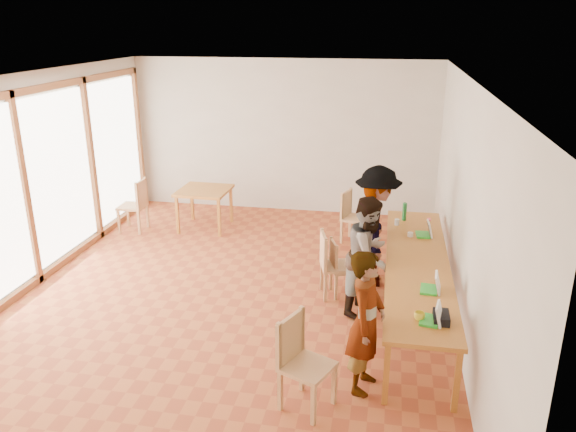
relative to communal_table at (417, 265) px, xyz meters
name	(u,v)px	position (x,y,z in m)	size (l,w,h in m)	color
ground	(231,298)	(-2.50, -0.03, -0.70)	(8.00, 8.00, 0.00)	#AB5329
wall_back	(284,137)	(-2.50, 3.97, 0.80)	(6.00, 0.10, 3.00)	beige
wall_front	(53,377)	(-2.50, -4.03, 0.80)	(6.00, 0.10, 3.00)	beige
wall_right	(464,209)	(0.50, -0.03, 0.80)	(0.10, 8.00, 3.00)	beige
window_wall	(23,185)	(-5.46, -0.03, 0.80)	(0.10, 8.00, 3.00)	white
ceiling	(222,77)	(-2.50, -0.03, 2.32)	(6.00, 8.00, 0.04)	white
communal_table	(417,265)	(0.00, 0.00, 0.00)	(0.80, 4.00, 0.75)	#B46B28
side_table	(204,193)	(-3.74, 2.62, -0.03)	(0.90, 0.90, 0.75)	#B46B28
chair_near	(299,352)	(-1.20, -2.09, -0.11)	(0.60, 0.60, 0.52)	tan
chair_mid	(330,258)	(-1.16, 0.32, -0.13)	(0.53, 0.53, 0.50)	tan
chair_far	(339,262)	(-1.04, 0.38, -0.21)	(0.48, 0.48, 0.43)	tan
chair_empty	(351,211)	(-1.03, 2.44, -0.15)	(0.54, 0.54, 0.48)	tan
chair_spare	(137,200)	(-4.90, 2.26, -0.11)	(0.46, 0.46, 0.51)	tan
person_near	(366,322)	(-0.57, -1.70, 0.07)	(0.57, 0.37, 1.55)	gray
person_mid	(369,256)	(-0.62, -0.02, 0.09)	(0.77, 0.60, 1.59)	gray
person_far	(376,226)	(-0.56, 0.86, 0.18)	(1.14, 0.65, 1.76)	gray
laptop_near	(434,317)	(0.11, -1.54, 0.11)	(0.26, 0.29, 0.22)	green
laptop_mid	(433,286)	(0.14, -0.82, 0.11)	(0.25, 0.28, 0.22)	green
laptop_far	(426,232)	(0.15, 0.95, 0.11)	(0.24, 0.27, 0.22)	green
yellow_mug	(419,316)	(-0.04, -1.51, 0.09)	(0.11, 0.11, 0.09)	yellow
green_bottle	(404,212)	(-0.15, 1.57, 0.19)	(0.07, 0.07, 0.28)	#19622A
clear_glass	(397,222)	(-0.26, 1.34, 0.09)	(0.07, 0.07, 0.09)	silver
condiment_cup	(410,235)	(-0.07, 0.88, 0.08)	(0.08, 0.08, 0.06)	white
pink_phone	(429,219)	(0.23, 1.66, 0.05)	(0.05, 0.10, 0.01)	#E2426A
black_pouch	(441,317)	(0.18, -1.50, 0.09)	(0.16, 0.26, 0.09)	black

